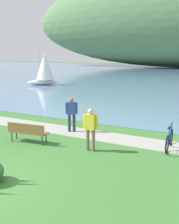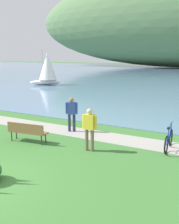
% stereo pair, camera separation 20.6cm
% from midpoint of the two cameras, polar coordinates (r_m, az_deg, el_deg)
% --- Properties ---
extents(shoreline_path, '(60.00, 1.50, 0.01)m').
position_cam_midpoint_polar(shoreline_path, '(13.38, -1.82, -4.31)').
color(shoreline_path, '#A39E93').
rests_on(shoreline_path, ground).
extents(park_bench_near_camera, '(1.85, 0.70, 0.88)m').
position_cam_midpoint_polar(park_bench_near_camera, '(12.08, -12.45, -3.86)').
color(park_bench_near_camera, brown).
rests_on(park_bench_near_camera, ground).
extents(bicycle_leaning_near_bench, '(0.18, 1.77, 1.01)m').
position_cam_midpoint_polar(bicycle_leaning_near_bench, '(11.44, 16.72, -5.64)').
color(bicycle_leaning_near_bench, black).
rests_on(bicycle_leaning_near_bench, ground).
extents(person_at_shoreline, '(0.58, 0.34, 1.71)m').
position_cam_midpoint_polar(person_at_shoreline, '(13.35, -3.33, -0.05)').
color(person_at_shoreline, '#282D47').
rests_on(person_at_shoreline, ground).
extents(person_on_the_grass, '(0.61, 0.26, 1.71)m').
position_cam_midpoint_polar(person_on_the_grass, '(10.67, 0.54, -3.14)').
color(person_on_the_grass, '#72604C').
rests_on(person_on_the_grass, ground).
extents(sailboat_mid_bay, '(3.53, 3.21, 4.26)m').
position_cam_midpoint_polar(sailboat_mid_bay, '(33.89, -8.67, 9.02)').
color(sailboat_mid_bay, white).
rests_on(sailboat_mid_bay, bay_water).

